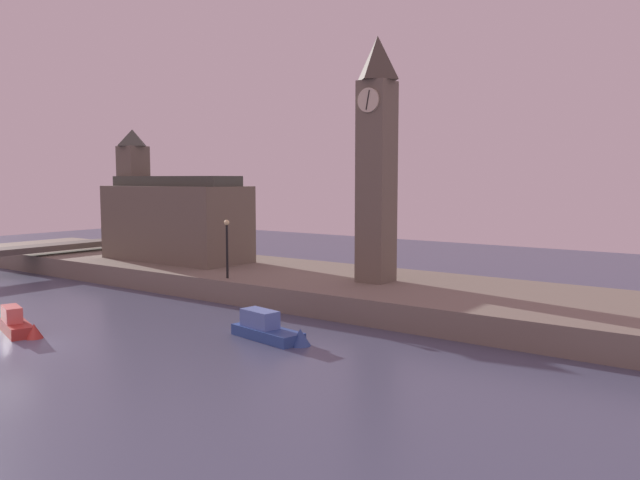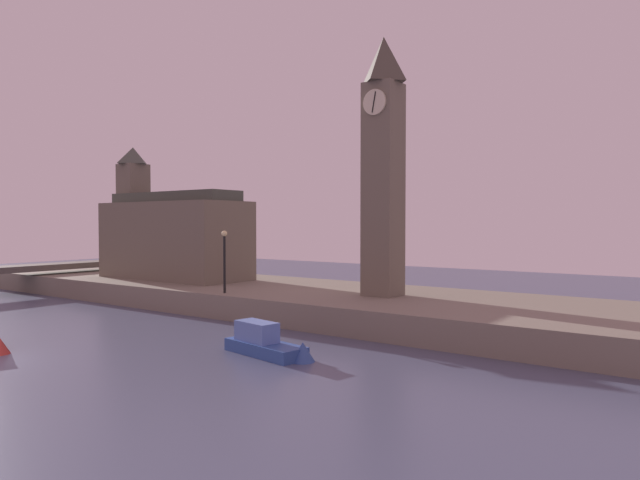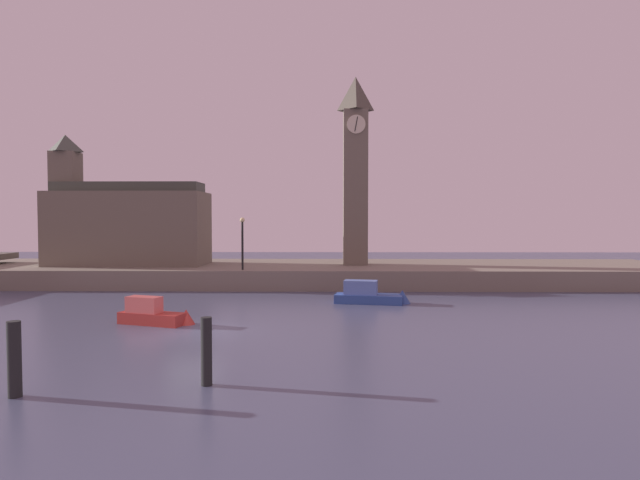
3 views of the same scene
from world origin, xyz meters
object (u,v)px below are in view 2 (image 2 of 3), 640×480
Objects in this scene: parliament_hall at (171,235)px; boat_tour_blue at (272,345)px; clock_tower at (383,163)px; streetlamp at (224,254)px.

boat_tour_blue is (19.99, -10.80, -4.49)m from parliament_hall.
streetlamp is (-8.67, -4.71, -5.56)m from clock_tower.
clock_tower is at bearing 28.49° from streetlamp.
boat_tour_blue is (9.37, -6.31, -3.46)m from streetlamp.
clock_tower is 19.81m from parliament_hall.
parliament_hall is 11.57m from streetlamp.
streetlamp is at bearing -151.51° from clock_tower.
parliament_hall is at bearing 151.62° from boat_tour_blue.
boat_tour_blue is at bearing -28.38° from parliament_hall.
streetlamp is (10.62, -4.49, -1.02)m from parliament_hall.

